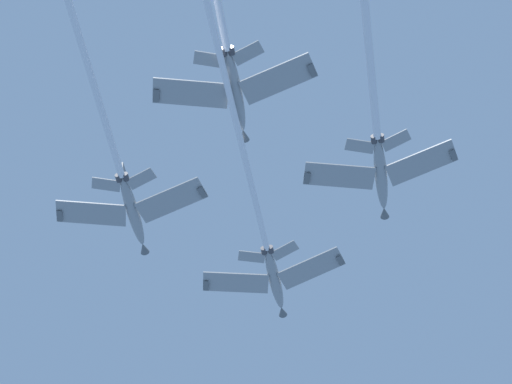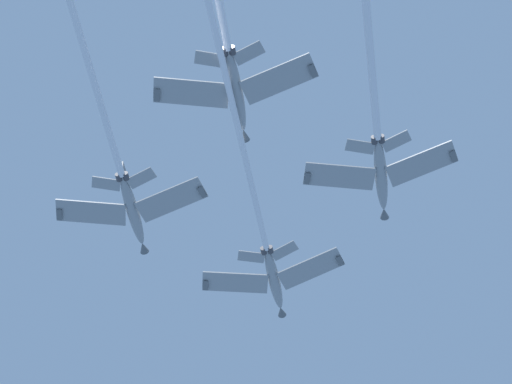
# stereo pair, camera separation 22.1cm
# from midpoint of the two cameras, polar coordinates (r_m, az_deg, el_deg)

# --- Properties ---
(jet_lead) EXTENTS (20.09, 57.12, 27.91)m
(jet_lead) POSITION_cam_midpoint_polar(r_m,az_deg,el_deg) (140.84, 0.11, -1.30)
(jet_lead) COLOR gray
(jet_left_wing) EXTENTS (20.13, 50.45, 23.49)m
(jet_left_wing) POSITION_cam_midpoint_polar(r_m,az_deg,el_deg) (134.38, -7.59, 2.40)
(jet_left_wing) COLOR gray
(jet_right_wing) EXTENTS (20.13, 53.84, 25.35)m
(jet_right_wing) POSITION_cam_midpoint_polar(r_m,az_deg,el_deg) (130.69, 6.18, 5.42)
(jet_right_wing) COLOR gray
(jet_slot) EXTENTS (20.13, 52.77, 25.05)m
(jet_slot) POSITION_cam_midpoint_polar(r_m,az_deg,el_deg) (122.78, -2.00, 9.97)
(jet_slot) COLOR gray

